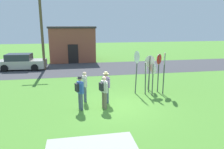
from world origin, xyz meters
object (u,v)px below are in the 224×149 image
stop_sign_rear_right (159,66)px  stop_sign_leaning_left (149,69)px  person_in_dark_shirt (104,90)px  person_in_blue (85,85)px  stop_sign_low_front (150,68)px  person_holding_notes (106,85)px  parked_car_on_street (22,62)px  utility_pole (42,26)px  stop_sign_far_back (146,72)px  stop_sign_center_cluster (137,65)px  stop_sign_leaning_right (153,74)px  stop_sign_nearest (164,66)px  person_near_signs (80,90)px

stop_sign_rear_right → stop_sign_leaning_left: bearing=123.7°
person_in_dark_shirt → person_in_blue: 1.53m
stop_sign_low_front → person_holding_notes: bearing=-155.7°
parked_car_on_street → person_holding_notes: bearing=-57.3°
utility_pole → stop_sign_far_back: 11.51m
utility_pole → parked_car_on_street: bearing=166.3°
stop_sign_center_cluster → person_holding_notes: bearing=-149.1°
parked_car_on_street → stop_sign_far_back: bearing=-45.3°
parked_car_on_street → stop_sign_leaning_right: (9.49, -9.61, 0.65)m
stop_sign_rear_right → person_holding_notes: bearing=-160.0°
person_in_dark_shirt → person_holding_notes: size_ratio=0.97×
stop_sign_nearest → utility_pole: bearing=132.1°
stop_sign_far_back → person_near_signs: 4.38m
stop_sign_center_cluster → utility_pole: bearing=127.6°
stop_sign_nearest → person_in_dark_shirt: size_ratio=1.55×
stop_sign_far_back → stop_sign_low_front: 0.56m
stop_sign_far_back → stop_sign_leaning_right: bearing=-46.1°
stop_sign_center_cluster → person_in_blue: 3.43m
utility_pole → stop_sign_low_front: size_ratio=3.28×
person_in_dark_shirt → stop_sign_nearest: bearing=22.1°
stop_sign_leaning_right → utility_pole: bearing=128.9°
stop_sign_far_back → person_near_signs: (-4.02, -1.71, -0.38)m
stop_sign_far_back → stop_sign_nearest: (1.08, -0.21, 0.40)m
stop_sign_center_cluster → stop_sign_nearest: 1.65m
person_in_blue → person_holding_notes: person_holding_notes is taller
stop_sign_leaning_right → person_in_blue: stop_sign_leaning_right is taller
stop_sign_low_front → person_in_blue: stop_sign_low_front is taller
person_in_dark_shirt → person_near_signs: size_ratio=0.97×
utility_pole → parked_car_on_street: (-2.15, 0.53, -3.35)m
person_holding_notes → person_in_blue: bearing=159.2°
stop_sign_leaning_left → person_in_dark_shirt: size_ratio=1.18×
person_holding_notes → stop_sign_leaning_right: bearing=12.1°
stop_sign_low_front → person_near_signs: size_ratio=1.35×
stop_sign_center_cluster → stop_sign_nearest: bearing=-17.2°
stop_sign_nearest → person_holding_notes: bearing=-168.2°
stop_sign_far_back → person_in_dark_shirt: (-2.83, -1.79, -0.41)m
stop_sign_center_cluster → person_in_blue: stop_sign_center_cluster is taller
parked_car_on_street → person_holding_notes: person_holding_notes is taller
parked_car_on_street → stop_sign_center_cluster: stop_sign_center_cluster is taller
stop_sign_leaning_left → person_holding_notes: (-3.16, -1.87, -0.37)m
stop_sign_nearest → parked_car_on_street: bearing=137.2°
parked_car_on_street → person_in_blue: size_ratio=2.61×
person_in_blue → stop_sign_leaning_left: bearing=18.7°
stop_sign_leaning_right → stop_sign_low_front: (0.04, 0.71, 0.26)m
utility_pole → stop_sign_center_cluster: 10.90m
stop_sign_far_back → person_holding_notes: bearing=-159.4°
stop_sign_leaning_right → person_in_blue: bearing=-177.1°
stop_sign_far_back → stop_sign_center_cluster: bearing=150.5°
stop_sign_leaning_right → stop_sign_center_cluster: stop_sign_center_cluster is taller
parked_car_on_street → stop_sign_leaning_right: stop_sign_leaning_right is taller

